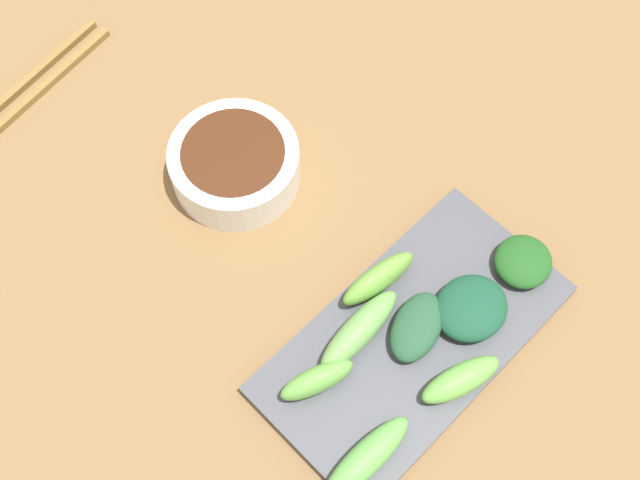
# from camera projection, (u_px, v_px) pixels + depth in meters

# --- Properties ---
(tabletop) EXTENTS (2.10, 2.10, 0.02)m
(tabletop) POSITION_uv_depth(u_px,v_px,m) (317.00, 279.00, 0.75)
(tabletop) COLOR brown
(tabletop) RESTS_ON ground
(sauce_bowl) EXTENTS (0.13, 0.13, 0.04)m
(sauce_bowl) POSITION_uv_depth(u_px,v_px,m) (235.00, 163.00, 0.77)
(sauce_bowl) COLOR white
(sauce_bowl) RESTS_ON tabletop
(serving_plate) EXTENTS (0.15, 0.29, 0.01)m
(serving_plate) POSITION_uv_depth(u_px,v_px,m) (413.00, 338.00, 0.70)
(serving_plate) COLOR #4A4C53
(serving_plate) RESTS_ON tabletop
(broccoli_stalk_0) EXTENTS (0.03, 0.10, 0.03)m
(broccoli_stalk_0) POSITION_uv_depth(u_px,v_px,m) (359.00, 330.00, 0.69)
(broccoli_stalk_0) COLOR #69A451
(broccoli_stalk_0) RESTS_ON serving_plate
(broccoli_leafy_1) EXTENTS (0.06, 0.08, 0.02)m
(broccoli_leafy_1) POSITION_uv_depth(u_px,v_px,m) (417.00, 327.00, 0.69)
(broccoli_leafy_1) COLOR #255134
(broccoli_leafy_1) RESTS_ON serving_plate
(broccoli_stalk_2) EXTENTS (0.04, 0.07, 0.03)m
(broccoli_stalk_2) POSITION_uv_depth(u_px,v_px,m) (317.00, 380.00, 0.67)
(broccoli_stalk_2) COLOR #64A546
(broccoli_stalk_2) RESTS_ON serving_plate
(broccoli_stalk_3) EXTENTS (0.05, 0.08, 0.02)m
(broccoli_stalk_3) POSITION_uv_depth(u_px,v_px,m) (461.00, 380.00, 0.67)
(broccoli_stalk_3) COLOR #66AE48
(broccoli_stalk_3) RESTS_ON serving_plate
(broccoli_leafy_4) EXTENTS (0.07, 0.07, 0.02)m
(broccoli_leafy_4) POSITION_uv_depth(u_px,v_px,m) (523.00, 262.00, 0.72)
(broccoli_leafy_4) COLOR #1F551F
(broccoli_leafy_4) RESTS_ON serving_plate
(broccoli_leafy_5) EXTENTS (0.07, 0.07, 0.02)m
(broccoli_leafy_5) POSITION_uv_depth(u_px,v_px,m) (471.00, 308.00, 0.70)
(broccoli_leafy_5) COLOR #184A31
(broccoli_leafy_5) RESTS_ON serving_plate
(broccoli_stalk_6) EXTENTS (0.03, 0.10, 0.02)m
(broccoli_stalk_6) POSITION_uv_depth(u_px,v_px,m) (367.00, 458.00, 0.64)
(broccoli_stalk_6) COLOR #5EA84A
(broccoli_stalk_6) RESTS_ON serving_plate
(broccoli_stalk_7) EXTENTS (0.03, 0.08, 0.03)m
(broccoli_stalk_7) POSITION_uv_depth(u_px,v_px,m) (378.00, 279.00, 0.71)
(broccoli_stalk_7) COLOR #67A43E
(broccoli_stalk_7) RESTS_ON serving_plate
(chopsticks) EXTENTS (0.06, 0.23, 0.01)m
(chopsticks) POSITION_uv_depth(u_px,v_px,m) (24.00, 94.00, 0.83)
(chopsticks) COLOR olive
(chopsticks) RESTS_ON tabletop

